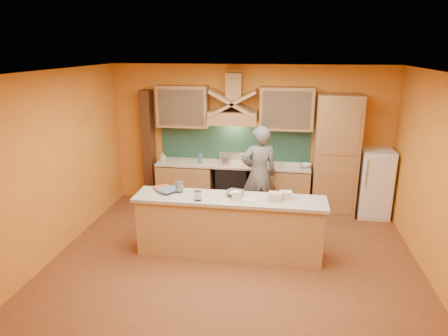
# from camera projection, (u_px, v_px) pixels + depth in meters

# --- Properties ---
(floor) EXTENTS (5.50, 5.00, 0.01)m
(floor) POSITION_uv_depth(u_px,v_px,m) (233.00, 264.00, 5.98)
(floor) COLOR brown
(floor) RESTS_ON ground
(ceiling) EXTENTS (5.50, 5.00, 0.01)m
(ceiling) POSITION_uv_depth(u_px,v_px,m) (234.00, 72.00, 5.16)
(ceiling) COLOR white
(ceiling) RESTS_ON wall_back
(wall_back) EXTENTS (5.50, 0.02, 2.80)m
(wall_back) POSITION_uv_depth(u_px,v_px,m) (250.00, 137.00, 7.93)
(wall_back) COLOR orange
(wall_back) RESTS_ON floor
(wall_front) EXTENTS (5.50, 0.02, 2.80)m
(wall_front) POSITION_uv_depth(u_px,v_px,m) (194.00, 270.00, 3.20)
(wall_front) COLOR orange
(wall_front) RESTS_ON floor
(wall_left) EXTENTS (0.02, 5.00, 2.80)m
(wall_left) POSITION_uv_depth(u_px,v_px,m) (51.00, 167.00, 5.96)
(wall_left) COLOR orange
(wall_left) RESTS_ON floor
(wall_right) EXTENTS (0.02, 5.00, 2.80)m
(wall_right) POSITION_uv_depth(u_px,v_px,m) (444.00, 185.00, 5.17)
(wall_right) COLOR orange
(wall_right) RESTS_ON floor
(base_cabinet_left) EXTENTS (1.10, 0.60, 0.86)m
(base_cabinet_left) POSITION_uv_depth(u_px,v_px,m) (186.00, 184.00, 8.11)
(base_cabinet_left) COLOR #A2764A
(base_cabinet_left) RESTS_ON floor
(base_cabinet_right) EXTENTS (1.10, 0.60, 0.86)m
(base_cabinet_right) POSITION_uv_depth(u_px,v_px,m) (280.00, 189.00, 7.84)
(base_cabinet_right) COLOR #A2764A
(base_cabinet_right) RESTS_ON floor
(counter_top) EXTENTS (3.00, 0.62, 0.04)m
(counter_top) POSITION_uv_depth(u_px,v_px,m) (233.00, 164.00, 7.84)
(counter_top) COLOR #BEB4A0
(counter_top) RESTS_ON base_cabinet_left
(stove) EXTENTS (0.60, 0.58, 0.90)m
(stove) POSITION_uv_depth(u_px,v_px,m) (232.00, 186.00, 7.97)
(stove) COLOR black
(stove) RESTS_ON floor
(backsplash) EXTENTS (3.00, 0.03, 0.70)m
(backsplash) POSITION_uv_depth(u_px,v_px,m) (235.00, 144.00, 8.00)
(backsplash) COLOR #1C3E33
(backsplash) RESTS_ON wall_back
(range_hood) EXTENTS (0.92, 0.50, 0.24)m
(range_hood) POSITION_uv_depth(u_px,v_px,m) (233.00, 117.00, 7.61)
(range_hood) COLOR #A2764A
(range_hood) RESTS_ON wall_back
(hood_chimney) EXTENTS (0.30, 0.30, 0.50)m
(hood_chimney) POSITION_uv_depth(u_px,v_px,m) (234.00, 86.00, 7.54)
(hood_chimney) COLOR #A2764A
(hood_chimney) RESTS_ON wall_back
(upper_cabinet_left) EXTENTS (1.00, 0.35, 0.80)m
(upper_cabinet_left) POSITION_uv_depth(u_px,v_px,m) (183.00, 106.00, 7.78)
(upper_cabinet_left) COLOR #A2764A
(upper_cabinet_left) RESTS_ON wall_back
(upper_cabinet_right) EXTENTS (1.00, 0.35, 0.80)m
(upper_cabinet_right) POSITION_uv_depth(u_px,v_px,m) (287.00, 109.00, 7.49)
(upper_cabinet_right) COLOR #A2764A
(upper_cabinet_right) RESTS_ON wall_back
(pantry_column) EXTENTS (0.80, 0.60, 2.30)m
(pantry_column) POSITION_uv_depth(u_px,v_px,m) (336.00, 156.00, 7.48)
(pantry_column) COLOR #A2764A
(pantry_column) RESTS_ON floor
(fridge) EXTENTS (0.58, 0.60, 1.30)m
(fridge) POSITION_uv_depth(u_px,v_px,m) (374.00, 183.00, 7.52)
(fridge) COLOR white
(fridge) RESTS_ON floor
(trim_column_left) EXTENTS (0.20, 0.30, 2.30)m
(trim_column_left) POSITION_uv_depth(u_px,v_px,m) (149.00, 147.00, 8.16)
(trim_column_left) COLOR #472816
(trim_column_left) RESTS_ON floor
(island_body) EXTENTS (2.80, 0.55, 0.88)m
(island_body) POSITION_uv_depth(u_px,v_px,m) (229.00, 228.00, 6.15)
(island_body) COLOR tan
(island_body) RESTS_ON floor
(island_top) EXTENTS (2.90, 0.62, 0.05)m
(island_top) POSITION_uv_depth(u_px,v_px,m) (229.00, 199.00, 6.01)
(island_top) COLOR #BEB4A0
(island_top) RESTS_ON island_body
(person) EXTENTS (0.76, 0.61, 1.80)m
(person) POSITION_uv_depth(u_px,v_px,m) (259.00, 174.00, 7.22)
(person) COLOR slate
(person) RESTS_ON floor
(pot_large) EXTENTS (0.25, 0.25, 0.17)m
(pot_large) POSITION_uv_depth(u_px,v_px,m) (225.00, 161.00, 7.75)
(pot_large) COLOR silver
(pot_large) RESTS_ON stove
(pot_small) EXTENTS (0.19, 0.19, 0.14)m
(pot_small) POSITION_uv_depth(u_px,v_px,m) (245.00, 159.00, 7.93)
(pot_small) COLOR #BABBC2
(pot_small) RESTS_ON stove
(soap_bottle_a) EXTENTS (0.10, 0.10, 0.17)m
(soap_bottle_a) POSITION_uv_depth(u_px,v_px,m) (163.00, 157.00, 7.98)
(soap_bottle_a) COLOR beige
(soap_bottle_a) RESTS_ON counter_top
(soap_bottle_b) EXTENTS (0.09, 0.09, 0.24)m
(soap_bottle_b) POSITION_uv_depth(u_px,v_px,m) (201.00, 157.00, 7.83)
(soap_bottle_b) COLOR #345D90
(soap_bottle_b) RESTS_ON counter_top
(bowl_back) EXTENTS (0.23, 0.23, 0.07)m
(bowl_back) POSITION_uv_depth(u_px,v_px,m) (306.00, 165.00, 7.58)
(bowl_back) COLOR silver
(bowl_back) RESTS_ON counter_top
(dish_rack) EXTENTS (0.30, 0.25, 0.10)m
(dish_rack) POSITION_uv_depth(u_px,v_px,m) (292.00, 166.00, 7.48)
(dish_rack) COLOR silver
(dish_rack) RESTS_ON counter_top
(book_lower) EXTENTS (0.41, 0.43, 0.03)m
(book_lower) POSITION_uv_depth(u_px,v_px,m) (156.00, 190.00, 6.25)
(book_lower) COLOR #AC533D
(book_lower) RESTS_ON island_top
(book_upper) EXTENTS (0.37, 0.39, 0.02)m
(book_upper) POSITION_uv_depth(u_px,v_px,m) (165.00, 188.00, 6.29)
(book_upper) COLOR teal
(book_upper) RESTS_ON island_top
(jar_large) EXTENTS (0.16, 0.16, 0.18)m
(jar_large) POSITION_uv_depth(u_px,v_px,m) (179.00, 187.00, 6.20)
(jar_large) COLOR white
(jar_large) RESTS_ON island_top
(jar_small) EXTENTS (0.13, 0.13, 0.14)m
(jar_small) POSITION_uv_depth(u_px,v_px,m) (198.00, 196.00, 5.87)
(jar_small) COLOR silver
(jar_small) RESTS_ON island_top
(kitchen_scale) EXTENTS (0.13, 0.13, 0.11)m
(kitchen_scale) POSITION_uv_depth(u_px,v_px,m) (237.00, 196.00, 5.92)
(kitchen_scale) COLOR silver
(kitchen_scale) RESTS_ON island_top
(mixing_bowl) EXTENTS (0.32, 0.32, 0.07)m
(mixing_bowl) POSITION_uv_depth(u_px,v_px,m) (235.00, 193.00, 6.07)
(mixing_bowl) COLOR silver
(mixing_bowl) RESTS_ON island_top
(cloth) EXTENTS (0.22, 0.17, 0.01)m
(cloth) POSITION_uv_depth(u_px,v_px,m) (249.00, 200.00, 5.88)
(cloth) COLOR beige
(cloth) RESTS_ON island_top
(grocery_bag_a) EXTENTS (0.20, 0.16, 0.13)m
(grocery_bag_a) POSITION_uv_depth(u_px,v_px,m) (275.00, 197.00, 5.86)
(grocery_bag_a) COLOR beige
(grocery_bag_a) RESTS_ON island_top
(grocery_bag_b) EXTENTS (0.19, 0.15, 0.11)m
(grocery_bag_b) POSITION_uv_depth(u_px,v_px,m) (286.00, 195.00, 5.95)
(grocery_bag_b) COLOR beige
(grocery_bag_b) RESTS_ON island_top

